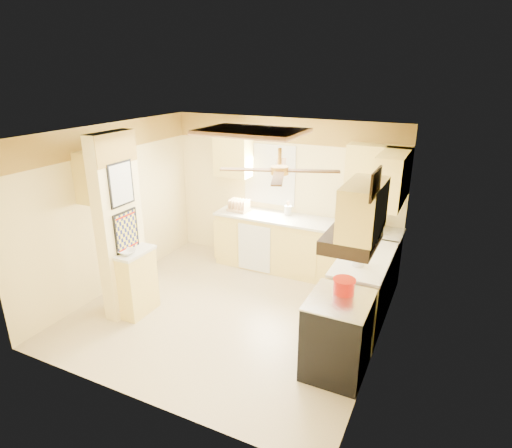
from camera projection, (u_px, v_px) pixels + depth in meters
The scene contains 34 objects.
floor at pixel (230, 312), 6.03m from camera, with size 4.00×4.00×0.00m, color beige.
ceiling at pixel (226, 133), 5.17m from camera, with size 4.00×4.00×0.00m, color white.
wall_back at pixel (283, 193), 7.21m from camera, with size 4.00×4.00×0.00m, color #FDE59B.
wall_front at pixel (129, 294), 3.99m from camera, with size 4.00×4.00×0.00m, color #FDE59B.
wall_left at pixel (112, 209), 6.41m from camera, with size 3.80×3.80×0.00m, color #FDE59B.
wall_right at pixel (384, 257), 4.79m from camera, with size 3.80×3.80×0.00m, color #FDE59B.
wallpaper_border at pixel (284, 130), 6.83m from camera, with size 4.00×0.02×0.40m, color gold.
partition_column at pixel (119, 227), 5.68m from camera, with size 0.20×0.70×2.50m, color #FDE59B.
partition_ledge at pixel (138, 284), 5.87m from camera, with size 0.25×0.55×0.90m, color #F2D470.
ledge_top at pixel (135, 252), 5.71m from camera, with size 0.28×0.58×0.04m, color silver.
lower_cabinets_back at pixel (303, 248), 7.03m from camera, with size 3.00×0.60×0.90m, color #F2D470.
lower_cabinets_right at pixel (363, 291), 5.69m from camera, with size 0.60×1.40×0.90m, color #F2D470.
countertop_back at pixel (304, 222), 6.86m from camera, with size 3.04×0.64×0.04m, color silver.
countertop_right at pixel (365, 258), 5.53m from camera, with size 0.64×1.44×0.04m, color silver.
dishwasher_panel at pixel (254, 248), 7.07m from camera, with size 0.58×0.02×0.80m, color white.
window at pixel (270, 175), 7.20m from camera, with size 0.92×0.02×1.02m.
upper_cab_back_left at pixel (233, 156), 7.20m from camera, with size 0.60×0.35×0.70m, color #F2D470.
upper_cab_back_right at pixel (378, 169), 6.22m from camera, with size 0.90×0.35×0.70m, color #F2D470.
upper_cab_right at pixel (392, 178), 5.71m from camera, with size 0.35×1.00×0.70m, color #F2D470.
upper_cab_left_wall at pixel (104, 174), 5.93m from camera, with size 0.35×0.75×0.70m, color #F2D470.
upper_cab_over_stove at pixel (363, 209), 4.15m from camera, with size 0.35×0.76×0.52m, color #F2D470.
stove at pixel (338, 335), 4.73m from camera, with size 0.68×0.77×0.92m.
range_hood at pixel (352, 239), 4.30m from camera, with size 0.50×0.76×0.14m, color black.
poster_menu at pixel (121, 184), 5.43m from camera, with size 0.02×0.42×0.57m.
poster_nashville at pixel (126, 232), 5.66m from camera, with size 0.02×0.42×0.57m.
ceiling_light_panel at pixel (252, 132), 5.57m from camera, with size 1.35×0.95×0.06m.
ceiling_fan at pixel (280, 170), 4.24m from camera, with size 1.15×1.15×0.26m.
vent_grate at pixel (376, 184), 3.67m from camera, with size 0.02×0.40×0.25m, color black.
microwave at pixel (359, 219), 6.47m from camera, with size 0.55×0.37×0.30m, color white.
bowl at pixel (127, 252), 5.60m from camera, with size 0.22×0.22×0.05m, color white.
dutch_oven at pixel (344, 286), 4.66m from camera, with size 0.25×0.25×0.17m.
kettle at pixel (359, 258), 5.25m from camera, with size 0.15×0.15×0.23m.
dish_rack at pixel (239, 207), 7.28m from camera, with size 0.37×0.28×0.20m.
utensil_crock at pixel (288, 210), 7.09m from camera, with size 0.12×0.12×0.24m.
Camera 1 is at (2.60, -4.56, 3.24)m, focal length 30.00 mm.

